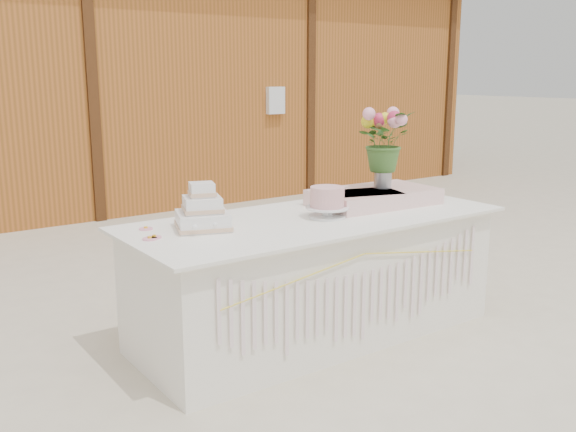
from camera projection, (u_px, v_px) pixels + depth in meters
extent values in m
plane|color=beige|center=(315.00, 333.00, 4.14)|extent=(80.00, 80.00, 0.00)
cube|color=#A25621|center=(42.00, 84.00, 8.59)|extent=(12.00, 4.00, 3.00)
cube|color=white|center=(315.00, 277.00, 4.06)|extent=(2.28, 0.88, 0.75)
cube|color=white|center=(316.00, 218.00, 3.97)|extent=(2.40, 1.00, 0.02)
cube|color=white|center=(203.00, 221.00, 3.65)|extent=(0.36, 0.36, 0.10)
cube|color=#D9AC89|center=(203.00, 226.00, 3.65)|extent=(0.38, 0.38, 0.02)
cube|color=white|center=(202.00, 204.00, 3.63)|extent=(0.26, 0.26, 0.09)
cube|color=#D9AC89|center=(202.00, 209.00, 3.63)|extent=(0.28, 0.28, 0.02)
cube|color=white|center=(202.00, 190.00, 3.61)|extent=(0.17, 0.17, 0.08)
cube|color=#D9AC89|center=(202.00, 193.00, 3.61)|extent=(0.19, 0.19, 0.02)
cylinder|color=white|center=(327.00, 217.00, 3.94)|extent=(0.23, 0.23, 0.01)
cylinder|color=white|center=(327.00, 212.00, 3.93)|extent=(0.07, 0.07, 0.04)
cylinder|color=white|center=(327.00, 208.00, 3.93)|extent=(0.27, 0.27, 0.01)
cylinder|color=#F1AEAD|center=(327.00, 197.00, 3.91)|extent=(0.21, 0.21, 0.12)
cube|color=beige|center=(374.00, 197.00, 4.33)|extent=(0.86, 0.53, 0.11)
cylinder|color=#A5A5AA|center=(383.00, 176.00, 4.36)|extent=(0.12, 0.12, 0.16)
imported|color=#3C6729|center=(384.00, 134.00, 4.30)|extent=(0.40, 0.36, 0.40)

